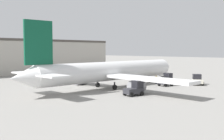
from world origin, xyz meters
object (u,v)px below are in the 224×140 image
(baggage_tug, at_px, (135,89))
(airplane, at_px, (108,71))
(belt_loader_truck, at_px, (166,80))
(ground_crew_worker, at_px, (156,79))
(pushback_tug, at_px, (197,80))

(baggage_tug, bearing_deg, airplane, 82.03)
(baggage_tug, relative_size, belt_loader_truck, 1.14)
(airplane, height_order, belt_loader_truck, airplane)
(ground_crew_worker, height_order, baggage_tug, baggage_tug)
(ground_crew_worker, distance_m, pushback_tug, 8.36)
(belt_loader_truck, bearing_deg, airplane, 159.37)
(baggage_tug, bearing_deg, ground_crew_worker, 33.95)
(airplane, xyz_separation_m, pushback_tug, (15.75, -10.40, -2.14))
(belt_loader_truck, bearing_deg, pushback_tug, -22.10)
(airplane, height_order, baggage_tug, airplane)
(airplane, height_order, ground_crew_worker, airplane)
(airplane, relative_size, pushback_tug, 11.14)
(ground_crew_worker, relative_size, pushback_tug, 0.52)
(ground_crew_worker, height_order, belt_loader_truck, belt_loader_truck)
(ground_crew_worker, bearing_deg, airplane, -27.91)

